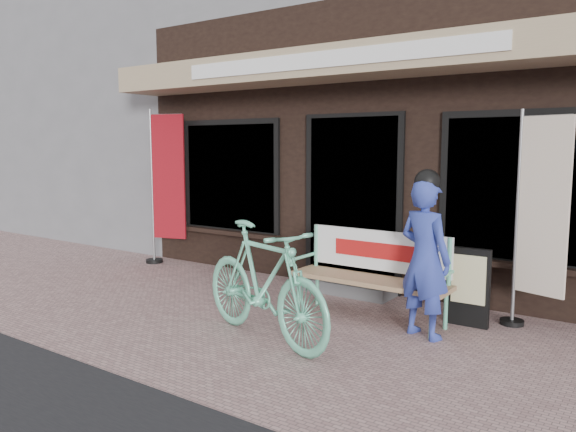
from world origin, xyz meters
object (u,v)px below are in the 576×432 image
Objects in this scene: nobori_red at (166,185)px; person at (425,256)px; menu_stand at (469,286)px; bench at (373,268)px; nobori_cream at (538,218)px; bicycle at (264,282)px.

person is at bearing -28.84° from nobori_red.
person reaches higher than menu_stand.
nobori_red is at bearing -174.03° from person.
person is 2.00× the size of menu_stand.
nobori_red reaches higher than person.
nobori_cream reaches higher than bench.
bench is at bearing 177.52° from person.
nobori_red is at bearing 174.12° from menu_stand.
nobori_cream reaches higher than bicycle.
nobori_cream reaches higher than menu_stand.
bicycle is 2.70m from nobori_cream.
bicycle is (-1.18, -0.95, -0.23)m from person.
bench is 2.14× the size of menu_stand.
nobori_red is at bearing -164.07° from nobori_cream.
person is at bearing -118.63° from nobori_cream.
bicycle is 2.08m from menu_stand.
menu_stand is (0.91, 0.31, -0.13)m from bench.
person is (0.65, -0.24, 0.24)m from bench.
nobori_red is 4.81m from menu_stand.
bench is at bearing -7.19° from bicycle.
nobori_red is (-4.47, 0.93, 0.43)m from person.
nobori_cream is at bearing -32.22° from bicycle.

